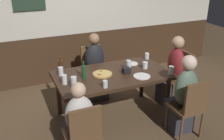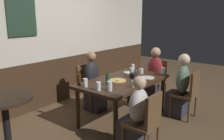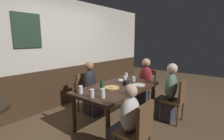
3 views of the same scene
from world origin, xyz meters
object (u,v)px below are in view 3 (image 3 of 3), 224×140
plate_white_large (139,85)px  beer_bottle_brown (76,86)px  chair_mid_far (86,90)px  person_right_near (168,96)px  chair_head_east (147,85)px  person_mid_far (91,92)px  person_left_near (127,129)px  tumbler_short (126,91)px  pint_glass_stout (81,90)px  beer_bottle_green (102,86)px  chair_right_near (176,98)px  dining_table (117,91)px  pint_glass_pale (125,80)px  beer_glass_half (134,79)px  highball_clear (153,79)px  condiment_caddy (126,83)px  tumbler_water (103,94)px  plate_white_small (122,80)px  pint_glass_amber (126,75)px  beer_glass_tall (92,94)px  chair_left_near (138,130)px  pizza (111,88)px  person_head_east (144,86)px

plate_white_large → beer_bottle_brown: bearing=146.6°
chair_mid_far → person_right_near: person_right_near is taller
chair_head_east → person_mid_far: 1.45m
person_left_near → tumbler_short: (0.48, 0.35, 0.34)m
pint_glass_stout → beer_bottle_green: (0.28, -0.22, 0.05)m
chair_right_near → beer_bottle_green: size_ratio=3.39×
beer_bottle_green → dining_table: bearing=-1.9°
pint_glass_pale → tumbler_short: size_ratio=1.58×
person_mid_far → beer_glass_half: person_mid_far is taller
highball_clear → chair_right_near: bearing=-94.2°
pint_glass_stout → plate_white_large: 1.18m
pint_glass_stout → condiment_caddy: pint_glass_stout is taller
tumbler_water → plate_white_small: bearing=20.7°
chair_mid_far → pint_glass_stout: 1.01m
pint_glass_amber → beer_glass_tall: (-1.52, -0.38, 0.01)m
person_left_near → pint_glass_amber: person_left_near is taller
chair_right_near → beer_glass_tall: size_ratio=6.63×
chair_right_near → pint_glass_amber: bearing=88.1°
chair_right_near → pint_glass_pale: bearing=117.0°
chair_left_near → beer_glass_half: bearing=33.8°
chair_right_near → person_mid_far: (-0.75, 1.61, -0.01)m
chair_mid_far → person_right_near: bearing=-65.2°
person_left_near → pint_glass_pale: size_ratio=6.83×
person_mid_far → plate_white_small: person_mid_far is taller
person_left_near → beer_bottle_green: size_ratio=4.16×
person_right_near → plate_white_small: 1.02m
person_left_near → beer_bottle_brown: size_ratio=4.67×
pizza → beer_glass_half: (0.70, -0.05, 0.04)m
pint_glass_amber → condiment_caddy: pint_glass_amber is taller
pint_glass_pale → beer_bottle_green: (-0.72, -0.01, 0.03)m
chair_right_near → pint_glass_pale: size_ratio=5.56×
beer_glass_tall → plate_white_large: size_ratio=0.54×
pint_glass_pale → tumbler_short: (-0.55, -0.40, -0.02)m
chair_left_near → tumbler_water: 0.76m
chair_head_east → tumbler_water: size_ratio=5.97×
person_mid_far → beer_bottle_green: 0.90m
person_head_east → pizza: (-1.25, 0.03, 0.25)m
dining_table → tumbler_short: 0.47m
pint_glass_pale → tumbler_short: 0.68m
chair_left_near → tumbler_water: size_ratio=5.97×
person_head_east → beer_glass_half: person_head_east is taller
chair_mid_far → pizza: (-0.15, -0.86, 0.26)m
person_left_near → tumbler_water: (0.10, 0.53, 0.36)m
person_head_east → pint_glass_pale: size_ratio=7.48×
beer_glass_half → beer_bottle_green: size_ratio=0.41×
pint_glass_pale → beer_glass_tall: pint_glass_pale is taller
pint_glass_pale → plate_white_large: (0.07, -0.29, -0.06)m
person_right_near → beer_glass_tall: bearing=155.6°
beer_glass_half → beer_bottle_brown: size_ratio=0.46×
person_left_near → condiment_caddy: (0.94, 0.65, 0.34)m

